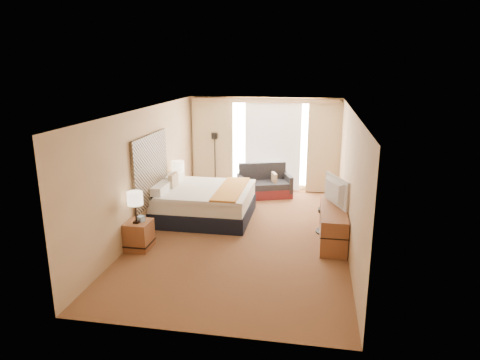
% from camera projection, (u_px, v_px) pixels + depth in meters
% --- Properties ---
extents(floor, '(4.20, 7.00, 0.02)m').
position_uv_depth(floor, '(243.00, 234.00, 9.01)').
color(floor, '#5B271A').
rests_on(floor, ground).
extents(ceiling, '(4.20, 7.00, 0.02)m').
position_uv_depth(ceiling, '(244.00, 110.00, 8.33)').
color(ceiling, silver).
rests_on(ceiling, wall_back).
extents(wall_back, '(4.20, 0.02, 2.60)m').
position_uv_depth(wall_back, '(264.00, 144.00, 12.00)').
color(wall_back, tan).
rests_on(wall_back, ground).
extents(wall_front, '(4.20, 0.02, 2.60)m').
position_uv_depth(wall_front, '(197.00, 243.00, 5.34)').
color(wall_front, tan).
rests_on(wall_front, ground).
extents(wall_left, '(0.02, 7.00, 2.60)m').
position_uv_depth(wall_left, '(145.00, 170.00, 9.02)').
color(wall_left, tan).
rests_on(wall_left, ground).
extents(wall_right, '(0.02, 7.00, 2.60)m').
position_uv_depth(wall_right, '(350.00, 179.00, 8.32)').
color(wall_right, tan).
rests_on(wall_right, ground).
extents(headboard, '(0.06, 1.85, 1.50)m').
position_uv_depth(headboard, '(151.00, 169.00, 9.21)').
color(headboard, black).
rests_on(headboard, wall_left).
extents(nightstand_left, '(0.45, 0.52, 0.55)m').
position_uv_depth(nightstand_left, '(139.00, 235.00, 8.25)').
color(nightstand_left, brown).
rests_on(nightstand_left, floor).
extents(nightstand_right, '(0.45, 0.52, 0.55)m').
position_uv_depth(nightstand_right, '(179.00, 197.00, 10.63)').
color(nightstand_right, brown).
rests_on(nightstand_right, floor).
extents(media_dresser, '(0.50, 1.80, 0.70)m').
position_uv_depth(media_dresser, '(333.00, 224.00, 8.61)').
color(media_dresser, brown).
rests_on(media_dresser, floor).
extents(window, '(2.30, 0.02, 2.30)m').
position_uv_depth(window, '(273.00, 144.00, 11.92)').
color(window, white).
rests_on(window, wall_back).
extents(curtains, '(4.12, 0.19, 2.56)m').
position_uv_depth(curtains, '(264.00, 141.00, 11.86)').
color(curtains, beige).
rests_on(curtains, floor).
extents(bed, '(2.13, 1.94, 1.03)m').
position_uv_depth(bed, '(204.00, 202.00, 9.90)').
color(bed, black).
rests_on(bed, floor).
extents(loveseat, '(1.56, 1.17, 0.87)m').
position_uv_depth(loveseat, '(264.00, 186.00, 11.57)').
color(loveseat, maroon).
rests_on(loveseat, floor).
extents(floor_lamp, '(0.20, 0.20, 1.61)m').
position_uv_depth(floor_lamp, '(215.00, 149.00, 12.08)').
color(floor_lamp, black).
rests_on(floor_lamp, floor).
extents(desk_chair, '(0.50, 0.50, 1.03)m').
position_uv_depth(desk_chair, '(331.00, 212.00, 9.00)').
color(desk_chair, black).
rests_on(desk_chair, floor).
extents(lamp_left, '(0.29, 0.29, 0.62)m').
position_uv_depth(lamp_left, '(135.00, 199.00, 7.99)').
color(lamp_left, black).
rests_on(lamp_left, nightstand_left).
extents(lamp_right, '(0.30, 0.30, 0.63)m').
position_uv_depth(lamp_right, '(178.00, 167.00, 10.46)').
color(lamp_right, black).
rests_on(lamp_right, nightstand_right).
extents(tissue_box, '(0.15, 0.15, 0.11)m').
position_uv_depth(tissue_box, '(141.00, 219.00, 8.18)').
color(tissue_box, '#8EB4DC').
rests_on(tissue_box, nightstand_left).
extents(telephone, '(0.21, 0.19, 0.06)m').
position_uv_depth(telephone, '(181.00, 185.00, 10.56)').
color(telephone, black).
rests_on(telephone, nightstand_right).
extents(television, '(0.51, 0.99, 0.58)m').
position_uv_depth(television, '(332.00, 191.00, 8.62)').
color(television, black).
rests_on(television, media_dresser).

